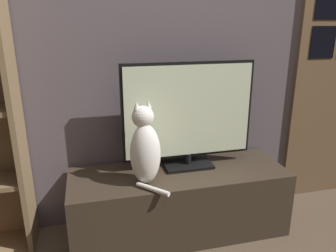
% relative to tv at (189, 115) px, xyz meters
% --- Properties ---
extents(wall_back, '(4.80, 0.05, 2.60)m').
position_rel_tv_xyz_m(wall_back, '(-0.08, 0.21, 0.51)').
color(wall_back, '#564C51').
rests_on(wall_back, ground_plane).
extents(tv_stand, '(1.40, 0.48, 0.44)m').
position_rel_tv_xyz_m(tv_stand, '(-0.08, -0.08, -0.58)').
color(tv_stand, '#33281E').
rests_on(tv_stand, ground_plane).
extents(tv, '(0.86, 0.19, 0.69)m').
position_rel_tv_xyz_m(tv, '(0.00, 0.00, 0.00)').
color(tv, black).
rests_on(tv, tv_stand).
extents(cat, '(0.20, 0.31, 0.50)m').
position_rel_tv_xyz_m(cat, '(-0.32, -0.16, -0.14)').
color(cat, silver).
rests_on(cat, tv_stand).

